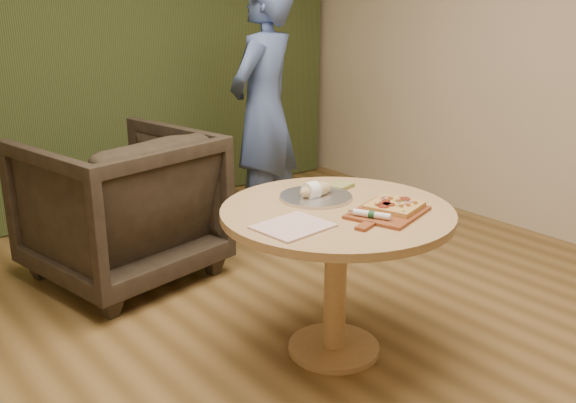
% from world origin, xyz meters
% --- Properties ---
extents(room_shell, '(5.04, 6.04, 2.84)m').
position_xyz_m(room_shell, '(0.00, 0.00, 1.40)').
color(room_shell, olive).
rests_on(room_shell, ground).
extents(curtain, '(4.80, 0.14, 2.78)m').
position_xyz_m(curtain, '(0.00, 2.90, 1.40)').
color(curtain, '#2B3719').
rests_on(curtain, ground).
extents(pedestal_table, '(1.09, 1.09, 0.75)m').
position_xyz_m(pedestal_table, '(0.18, 0.17, 0.61)').
color(pedestal_table, tan).
rests_on(pedestal_table, ground).
extents(pizza_paddle, '(0.47, 0.37, 0.01)m').
position_xyz_m(pizza_paddle, '(0.30, -0.04, 0.76)').
color(pizza_paddle, brown).
rests_on(pizza_paddle, pedestal_table).
extents(flatbread_pizza, '(0.28, 0.28, 0.04)m').
position_xyz_m(flatbread_pizza, '(0.36, -0.02, 0.78)').
color(flatbread_pizza, tan).
rests_on(flatbread_pizza, pizza_paddle).
extents(cutlery_roll, '(0.11, 0.19, 0.03)m').
position_xyz_m(cutlery_roll, '(0.18, -0.05, 0.78)').
color(cutlery_roll, white).
rests_on(cutlery_roll, pizza_paddle).
extents(newspaper, '(0.32, 0.28, 0.01)m').
position_xyz_m(newspaper, '(-0.14, 0.10, 0.76)').
color(newspaper, white).
rests_on(newspaper, pedestal_table).
extents(serving_tray, '(0.36, 0.36, 0.02)m').
position_xyz_m(serving_tray, '(0.21, 0.35, 0.76)').
color(serving_tray, silver).
rests_on(serving_tray, pedestal_table).
extents(bread_roll, '(0.19, 0.09, 0.09)m').
position_xyz_m(bread_roll, '(0.20, 0.35, 0.79)').
color(bread_roll, tan).
rests_on(bread_roll, serving_tray).
extents(green_packet, '(0.14, 0.12, 0.02)m').
position_xyz_m(green_packet, '(0.43, 0.41, 0.76)').
color(green_packet, olive).
rests_on(green_packet, pedestal_table).
extents(armchair, '(1.14, 1.09, 1.02)m').
position_xyz_m(armchair, '(-0.24, 1.66, 0.51)').
color(armchair, black).
rests_on(armchair, ground).
extents(person_standing, '(0.78, 0.67, 1.81)m').
position_xyz_m(person_standing, '(0.93, 1.75, 0.91)').
color(person_standing, '#435A92').
rests_on(person_standing, ground).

